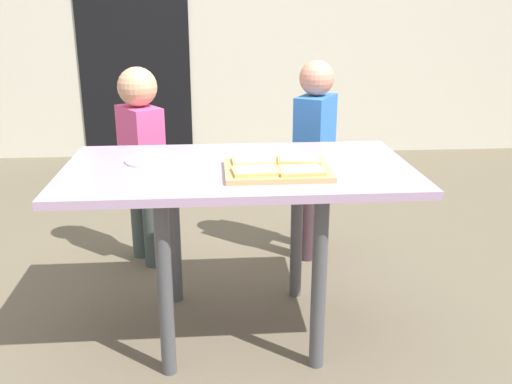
# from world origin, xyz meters

# --- Properties ---
(ground_plane) EXTENTS (16.00, 16.00, 0.00)m
(ground_plane) POSITION_xyz_m (0.00, 0.00, 0.00)
(ground_plane) COLOR brown
(house_door) EXTENTS (0.90, 0.02, 2.00)m
(house_door) POSITION_xyz_m (-0.71, 2.81, 1.00)
(house_door) COLOR black
(house_door) RESTS_ON ground
(dining_table) EXTENTS (1.27, 0.70, 0.68)m
(dining_table) POSITION_xyz_m (0.00, 0.00, 0.60)
(dining_table) COLOR #B393B7
(dining_table) RESTS_ON ground
(cutting_board) EXTENTS (0.37, 0.29, 0.02)m
(cutting_board) POSITION_xyz_m (0.13, -0.10, 0.69)
(cutting_board) COLOR tan
(cutting_board) RESTS_ON dining_table
(pizza_slice_near_right) EXTENTS (0.16, 0.12, 0.02)m
(pizza_slice_near_right) POSITION_xyz_m (0.21, -0.16, 0.71)
(pizza_slice_near_right) COLOR tan
(pizza_slice_near_right) RESTS_ON cutting_board
(pizza_slice_far_left) EXTENTS (0.16, 0.12, 0.02)m
(pizza_slice_far_left) POSITION_xyz_m (0.06, -0.03, 0.71)
(pizza_slice_far_left) COLOR tan
(pizza_slice_far_left) RESTS_ON cutting_board
(pizza_slice_near_left) EXTENTS (0.16, 0.13, 0.02)m
(pizza_slice_near_left) POSITION_xyz_m (0.05, -0.15, 0.71)
(pizza_slice_near_left) COLOR tan
(pizza_slice_near_left) RESTS_ON cutting_board
(pizza_slice_far_right) EXTENTS (0.17, 0.13, 0.02)m
(pizza_slice_far_right) POSITION_xyz_m (0.22, -0.02, 0.71)
(pizza_slice_far_right) COLOR tan
(pizza_slice_far_right) RESTS_ON cutting_board
(plate_white_left) EXTENTS (0.22, 0.22, 0.01)m
(plate_white_left) POSITION_xyz_m (-0.31, 0.09, 0.69)
(plate_white_left) COLOR white
(plate_white_left) RESTS_ON dining_table
(child_left) EXTENTS (0.25, 0.28, 0.97)m
(child_left) POSITION_xyz_m (-0.43, 0.69, 0.57)
(child_left) COLOR #404C48
(child_left) RESTS_ON ground
(child_right) EXTENTS (0.24, 0.28, 0.99)m
(child_right) POSITION_xyz_m (0.41, 0.70, 0.57)
(child_right) COLOR #422C33
(child_right) RESTS_ON ground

